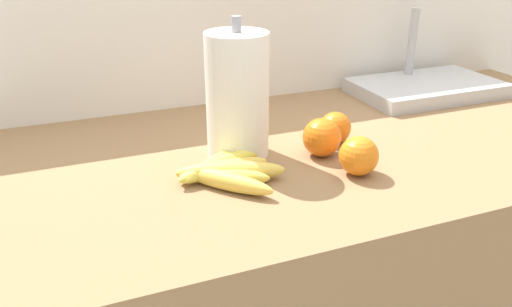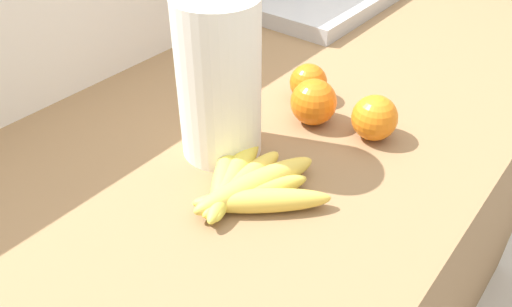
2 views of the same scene
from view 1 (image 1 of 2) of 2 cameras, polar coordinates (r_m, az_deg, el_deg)
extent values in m
cube|color=silver|center=(1.58, 1.58, -2.95)|extent=(1.95, 0.06, 1.30)
ellipsoid|color=#E8C34C|center=(0.92, -3.44, -3.01)|extent=(0.15, 0.17, 0.03)
ellipsoid|color=#DEC84C|center=(0.94, -3.50, -2.55)|extent=(0.16, 0.10, 0.03)
ellipsoid|color=#E3C14C|center=(0.95, -2.82, -2.03)|extent=(0.21, 0.10, 0.04)
ellipsoid|color=#E5C54C|center=(0.96, -3.53, -1.74)|extent=(0.18, 0.04, 0.03)
ellipsoid|color=#E7D44C|center=(0.98, -3.52, -1.20)|extent=(0.21, 0.11, 0.04)
ellipsoid|color=#E2D54C|center=(0.99, -4.54, -1.21)|extent=(0.17, 0.13, 0.03)
sphere|color=orange|center=(1.06, 7.32, 1.79)|extent=(0.08, 0.08, 0.08)
sphere|color=orange|center=(0.99, 11.33, -0.26)|extent=(0.08, 0.08, 0.08)
sphere|color=orange|center=(1.13, 8.68, 2.93)|extent=(0.07, 0.07, 0.07)
cylinder|color=white|center=(1.03, -2.09, 6.41)|extent=(0.13, 0.13, 0.25)
cylinder|color=gray|center=(1.02, -2.10, 7.21)|extent=(0.02, 0.02, 0.28)
cube|color=#B7BABF|center=(1.53, 18.35, 6.93)|extent=(0.40, 0.24, 0.04)
cylinder|color=#B2B2B7|center=(1.56, 16.94, 11.79)|extent=(0.02, 0.02, 0.19)
camera|label=2|loc=(0.50, -45.97, 23.95)|focal=36.02mm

